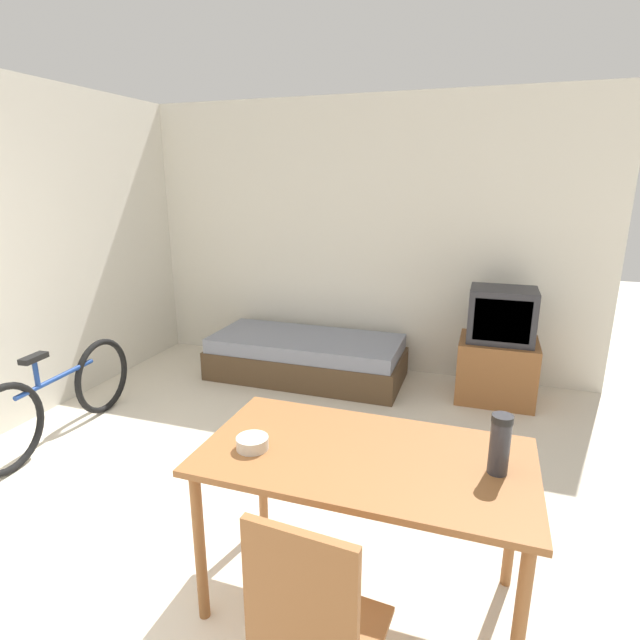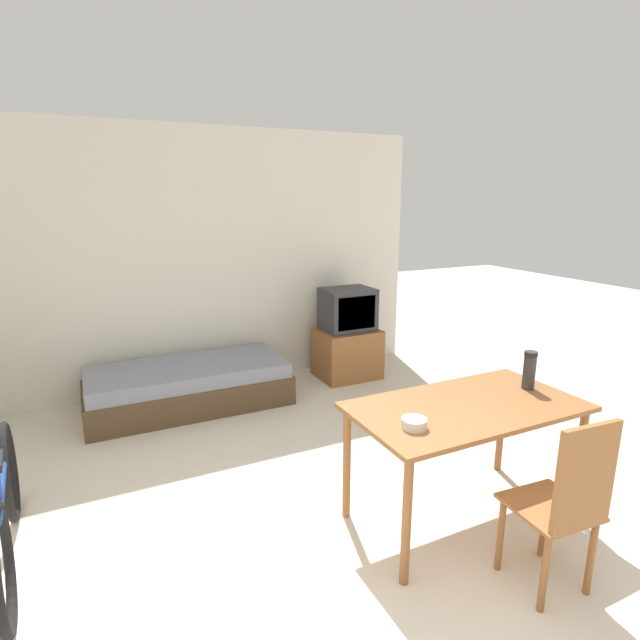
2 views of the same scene
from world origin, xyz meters
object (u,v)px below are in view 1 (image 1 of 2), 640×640
dining_table (364,471)px  thermos_flask (500,441)px  daybed (306,357)px  wooden_chair (312,634)px  bicycle (59,398)px  tv (498,350)px  mate_bowl (252,443)px

dining_table → thermos_flask: bearing=3.2°
daybed → wooden_chair: size_ratio=1.92×
bicycle → thermos_flask: 3.23m
tv → bicycle: size_ratio=0.64×
bicycle → thermos_flask: thermos_flask is taller
daybed → tv: tv is taller
dining_table → wooden_chair: bearing=-89.1°
tv → mate_bowl: 2.93m
daybed → dining_table: 2.83m
tv → thermos_flask: (-0.05, -2.55, 0.46)m
daybed → thermos_flask: (1.74, -2.49, 0.71)m
dining_table → wooden_chair: (0.01, -0.72, -0.14)m
tv → bicycle: (-3.14, -1.82, -0.13)m
thermos_flask → mate_bowl: 1.04m
tv → thermos_flask: bearing=-91.1°
tv → wooden_chair: size_ratio=1.03×
daybed → bicycle: bearing=-127.4°
bicycle → mate_bowl: mate_bowl is taller
daybed → tv: 1.81m
daybed → dining_table: (1.20, -2.52, 0.48)m
dining_table → mate_bowl: (-0.48, -0.12, 0.11)m
tv → mate_bowl: tv is taller
mate_bowl → wooden_chair: bearing=-50.8°
dining_table → thermos_flask: thermos_flask is taller
thermos_flask → mate_bowl: size_ratio=1.79×
daybed → bicycle: size_ratio=1.19×
tv → thermos_flask: thermos_flask is taller
thermos_flask → wooden_chair: bearing=-125.3°
tv → mate_bowl: size_ratio=7.17×
daybed → wooden_chair: wooden_chair is taller
daybed → tv: (1.79, 0.06, 0.25)m
mate_bowl → thermos_flask: bearing=8.2°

